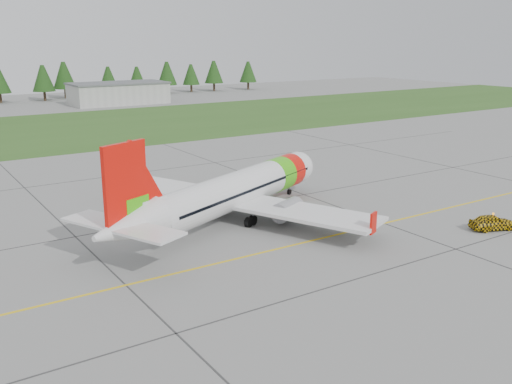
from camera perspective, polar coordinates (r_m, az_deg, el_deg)
ground at (r=42.18m, az=10.91°, el=-8.28°), size 320.00×320.00×0.00m
aircraft at (r=53.44m, az=-2.20°, el=0.07°), size 29.36×27.87×9.37m
follow_me_car at (r=54.74m, az=22.70°, el=-1.46°), size 1.89×2.04×4.10m
grass_strip at (r=114.02m, az=-19.09°, el=5.92°), size 320.00×50.00×0.03m
taxi_guideline at (r=47.77m, az=4.23°, el=-5.20°), size 120.00×0.25×0.02m
hangar_east at (r=155.23m, az=-13.58°, el=9.52°), size 24.00×12.00×5.20m
treeline at (r=168.09m, az=-24.17°, el=9.85°), size 160.00×8.00×10.00m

